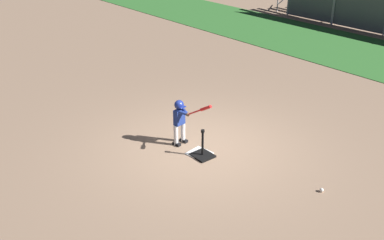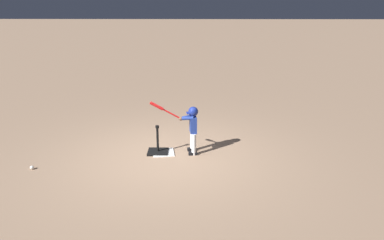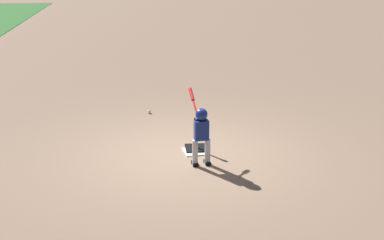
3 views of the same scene
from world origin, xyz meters
TOP-DOWN VIEW (x-y plane):
  - ground_plane at (0.00, 0.00)m, footprint 90.00×90.00m
  - home_plate at (0.13, -0.23)m, footprint 0.50×0.50m
  - batting_tee at (0.25, -0.24)m, footprint 0.43×0.39m
  - batter_child at (-0.45, -0.25)m, footprint 0.98×0.33m
  - baseball at (2.60, 0.59)m, footprint 0.07×0.07m
  - bleachers_far_left at (-6.44, 12.80)m, footprint 3.73×2.64m

SIDE VIEW (x-z plane):
  - ground_plane at x=0.00m, z-range 0.00..0.00m
  - home_plate at x=0.13m, z-range 0.00..0.02m
  - baseball at x=2.60m, z-range 0.00..0.07m
  - batting_tee at x=0.25m, z-range -0.22..0.39m
  - batter_child at x=-0.45m, z-range 0.06..1.23m
  - bleachers_far_left at x=-6.44m, z-range -0.02..1.37m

